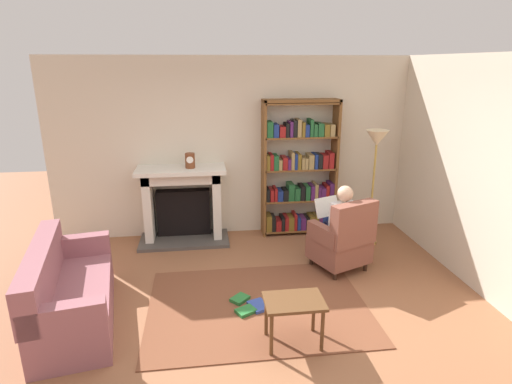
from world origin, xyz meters
name	(u,v)px	position (x,y,z in m)	size (l,w,h in m)	color
ground	(261,322)	(0.00, 0.00, 0.00)	(14.00, 14.00, 0.00)	#935C3C
back_wall	(238,148)	(0.00, 2.55, 1.35)	(5.60, 0.10, 2.70)	beige
side_wall_right	(448,162)	(2.65, 1.25, 1.35)	(0.10, 5.20, 2.70)	beige
area_rug	(258,305)	(0.00, 0.30, 0.01)	(2.40, 1.80, 0.01)	brown
fireplace	(183,202)	(-0.86, 2.30, 0.60)	(1.32, 0.64, 1.14)	#4C4742
mantel_clock	(190,161)	(-0.72, 2.20, 1.25)	(0.14, 0.14, 0.22)	brown
bookshelf	(299,172)	(0.92, 2.33, 0.99)	(1.14, 0.32, 2.09)	brown
armchair_reading	(343,240)	(1.20, 1.00, 0.42)	(0.83, 0.82, 0.97)	#331E14
seated_reader	(338,223)	(1.15, 1.11, 0.62)	(0.50, 0.59, 1.14)	silver
sofa_floral	(68,294)	(-1.97, 0.28, 0.32)	(1.01, 1.80, 0.85)	#945961
side_table	(294,307)	(0.25, -0.38, 0.40)	(0.56, 0.39, 0.48)	brown
scattered_books	(249,305)	(-0.10, 0.28, 0.03)	(0.44, 0.49, 0.04)	#267233
floor_lamp	(376,148)	(1.89, 1.79, 1.44)	(0.32, 0.32, 1.70)	#B7933F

